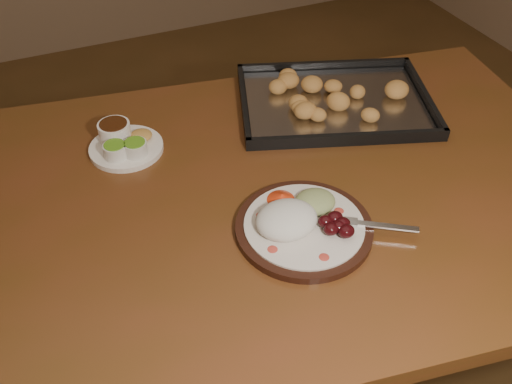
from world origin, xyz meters
name	(u,v)px	position (x,y,z in m)	size (l,w,h in m)	color
ground	(250,302)	(0.00, 0.00, 0.00)	(4.00, 4.00, 0.00)	brown
dining_table	(247,227)	(-0.12, -0.28, 0.65)	(1.62, 1.12, 0.75)	#632E18
dinner_plate	(302,222)	(-0.06, -0.41, 0.77)	(0.32, 0.26, 0.06)	black
condiment_saucer	(124,143)	(-0.31, -0.04, 0.77)	(0.16, 0.16, 0.05)	white
baking_tray	(334,100)	(0.20, -0.06, 0.77)	(0.54, 0.46, 0.05)	black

